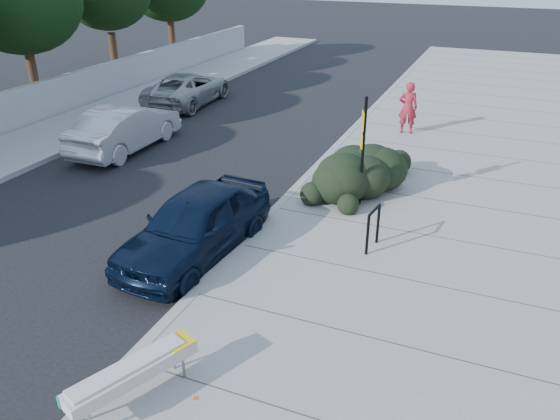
{
  "coord_description": "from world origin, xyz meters",
  "views": [
    {
      "loc": [
        4.78,
        -7.28,
        6.05
      ],
      "look_at": [
        0.81,
        2.31,
        1.0
      ],
      "focal_mm": 35.0,
      "sensor_mm": 36.0,
      "label": 1
    }
  ],
  "objects": [
    {
      "name": "ground",
      "position": [
        0.0,
        0.0,
        0.0
      ],
      "size": [
        120.0,
        120.0,
        0.0
      ],
      "primitive_type": "plane",
      "color": "black",
      "rests_on": "ground"
    },
    {
      "name": "sidewalk_near",
      "position": [
        5.6,
        5.0,
        0.07
      ],
      "size": [
        11.2,
        50.0,
        0.15
      ],
      "primitive_type": "cube",
      "color": "gray",
      "rests_on": "ground"
    },
    {
      "name": "sidewalk_far",
      "position": [
        -9.5,
        5.0,
        0.07
      ],
      "size": [
        3.0,
        50.0,
        0.15
      ],
      "primitive_type": "cube",
      "color": "gray",
      "rests_on": "ground"
    },
    {
      "name": "curb_near",
      "position": [
        0.0,
        5.0,
        0.08
      ],
      "size": [
        0.22,
        50.0,
        0.17
      ],
      "primitive_type": "cube",
      "color": "#9E9E99",
      "rests_on": "ground"
    },
    {
      "name": "curb_far",
      "position": [
        -8.0,
        5.0,
        0.08
      ],
      "size": [
        0.22,
        50.0,
        0.17
      ],
      "primitive_type": "cube",
      "color": "#9E9E99",
      "rests_on": "ground"
    },
    {
      "name": "tree_far_d",
      "position": [
        -12.5,
        9.0,
        4.19
      ],
      "size": [
        4.6,
        4.6,
        6.16
      ],
      "color": "#332114",
      "rests_on": "ground"
    },
    {
      "name": "bench",
      "position": [
        0.6,
        -2.62,
        0.62
      ],
      "size": [
        1.16,
        1.96,
        0.6
      ],
      "rotation": [
        0.0,
        0.0,
        -0.4
      ],
      "color": "gray",
      "rests_on": "sidewalk_near"
    },
    {
      "name": "bike_rack",
      "position": [
        2.69,
        2.94,
        0.72
      ],
      "size": [
        0.14,
        0.64,
        0.94
      ],
      "rotation": [
        0.0,
        0.0,
        -0.14
      ],
      "color": "black",
      "rests_on": "sidewalk_near"
    },
    {
      "name": "sign_post",
      "position": [
        1.85,
        4.99,
        1.71
      ],
      "size": [
        0.16,
        0.3,
        2.76
      ],
      "rotation": [
        0.0,
        0.0,
        0.37
      ],
      "color": "black",
      "rests_on": "sidewalk_near"
    },
    {
      "name": "hedge",
      "position": [
        1.55,
        6.14,
        0.82
      ],
      "size": [
        2.35,
        3.84,
        1.35
      ],
      "primitive_type": "ellipsoid",
      "rotation": [
        0.0,
        0.0,
        -0.16
      ],
      "color": "black",
      "rests_on": "sidewalk_near"
    },
    {
      "name": "sedan_navy",
      "position": [
        -0.8,
        1.51,
        0.72
      ],
      "size": [
        2.04,
        4.37,
        1.45
      ],
      "primitive_type": "imported",
      "rotation": [
        0.0,
        0.0,
        -0.08
      ],
      "color": "black",
      "rests_on": "ground"
    },
    {
      "name": "wagon_silver",
      "position": [
        -6.37,
        6.53,
        0.72
      ],
      "size": [
        1.57,
        4.39,
        1.44
      ],
      "primitive_type": "imported",
      "rotation": [
        0.0,
        0.0,
        3.15
      ],
      "color": "#BABAC0",
      "rests_on": "ground"
    },
    {
      "name": "suv_silver",
      "position": [
        -7.5,
        12.27,
        0.65
      ],
      "size": [
        2.39,
        4.77,
        1.3
      ],
      "primitive_type": "imported",
      "rotation": [
        0.0,
        0.0,
        3.19
      ],
      "color": "#989A9D",
      "rests_on": "ground"
    },
    {
      "name": "pedestrian",
      "position": [
        1.82,
        11.31,
        1.04
      ],
      "size": [
        0.72,
        0.55,
        1.77
      ],
      "primitive_type": "imported",
      "rotation": [
        0.0,
        0.0,
        3.34
      ],
      "color": "maroon",
      "rests_on": "sidewalk_near"
    }
  ]
}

